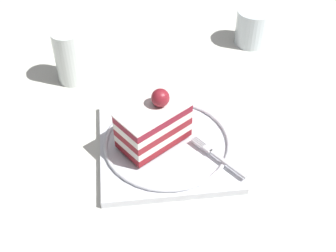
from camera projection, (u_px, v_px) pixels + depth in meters
The scene contains 6 objects.
ground_plane at pixel (167, 149), 0.77m from camera, with size 2.40×2.40×0.00m, color silver.
dessert_plate at pixel (168, 143), 0.76m from camera, with size 0.25×0.25×0.02m.
cake_slice at pixel (154, 124), 0.73m from camera, with size 0.11×0.13×0.10m.
fork at pixel (217, 156), 0.72m from camera, with size 0.10×0.06×0.00m.
drink_glass_near at pixel (252, 29), 0.98m from camera, with size 0.07×0.07×0.08m.
drink_glass_far at pixel (70, 59), 0.87m from camera, with size 0.06×0.06×0.11m.
Camera 1 is at (0.51, -0.13, 0.55)m, focal length 48.51 mm.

